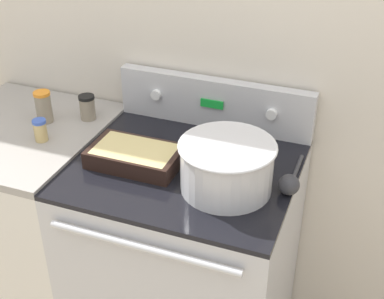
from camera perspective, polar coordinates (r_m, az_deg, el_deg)
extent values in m
cube|color=beige|center=(2.03, 3.10, 10.90)|extent=(8.00, 0.05, 2.50)
cube|color=#BCBCC1|center=(2.16, -0.67, -12.53)|extent=(0.77, 0.68, 0.93)
cube|color=black|center=(1.86, -0.76, -1.96)|extent=(0.77, 0.68, 0.02)
cylinder|color=silver|center=(1.64, -5.37, -10.35)|extent=(0.63, 0.02, 0.02)
cube|color=#BCBCC1|center=(2.06, 2.42, 5.00)|extent=(0.77, 0.05, 0.20)
cylinder|color=white|center=(2.11, -3.87, 5.84)|extent=(0.04, 0.02, 0.04)
cylinder|color=white|center=(1.98, 8.47, 3.74)|extent=(0.04, 0.02, 0.04)
cube|color=green|center=(2.03, 2.13, 4.88)|extent=(0.09, 0.01, 0.03)
cube|color=silver|center=(2.44, -16.24, -8.00)|extent=(0.62, 0.68, 0.93)
cube|color=gray|center=(2.18, -18.08, 1.85)|extent=(0.62, 0.68, 0.03)
cylinder|color=silver|center=(1.70, 3.72, -1.86)|extent=(0.30, 0.30, 0.16)
torus|color=silver|center=(1.66, 3.81, 0.37)|extent=(0.31, 0.31, 0.01)
cylinder|color=beige|center=(1.67, 3.80, -0.01)|extent=(0.27, 0.27, 0.02)
cube|color=black|center=(1.86, -6.07, -0.73)|extent=(0.31, 0.19, 0.06)
cube|color=#D1BC7A|center=(1.85, -6.10, -0.37)|extent=(0.28, 0.17, 0.03)
cylinder|color=#333338|center=(1.84, 10.97, -2.49)|extent=(0.01, 0.23, 0.01)
sphere|color=#333338|center=(1.73, 10.31, -3.71)|extent=(0.07, 0.07, 0.07)
cylinder|color=gray|center=(2.15, -11.08, 4.29)|extent=(0.06, 0.06, 0.09)
cylinder|color=black|center=(2.13, -11.22, 5.49)|extent=(0.06, 0.06, 0.01)
cylinder|color=tan|center=(2.04, -15.85, 1.84)|extent=(0.05, 0.05, 0.07)
cylinder|color=#3856B7|center=(2.02, -16.02, 2.89)|extent=(0.05, 0.05, 0.01)
cylinder|color=gray|center=(2.16, -15.52, 4.26)|extent=(0.06, 0.06, 0.11)
cylinder|color=orange|center=(2.13, -15.76, 5.78)|extent=(0.07, 0.07, 0.01)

